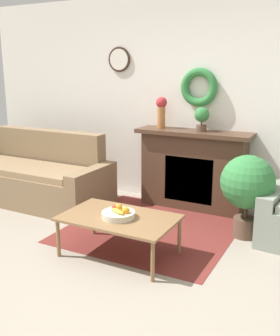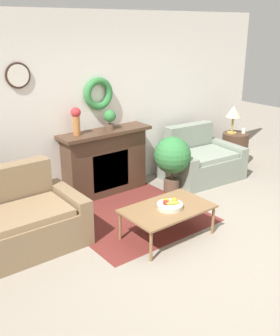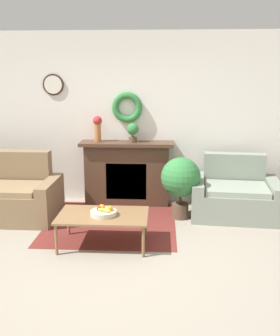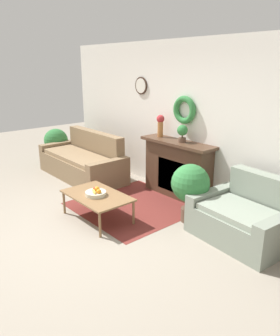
# 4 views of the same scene
# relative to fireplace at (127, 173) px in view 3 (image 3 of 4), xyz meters

# --- Properties ---
(ground_plane) EXTENTS (16.00, 16.00, 0.00)m
(ground_plane) POSITION_rel_fireplace_xyz_m (0.02, -2.23, -0.51)
(ground_plane) COLOR gray
(floor_rug) EXTENTS (1.80, 1.78, 0.01)m
(floor_rug) POSITION_rel_fireplace_xyz_m (-0.15, -0.89, -0.51)
(floor_rug) COLOR maroon
(floor_rug) RESTS_ON ground_plane
(wall_back) EXTENTS (6.80, 0.17, 2.70)m
(wall_back) POSITION_rel_fireplace_xyz_m (0.02, 0.21, 0.84)
(wall_back) COLOR white
(wall_back) RESTS_ON ground_plane
(fireplace) EXTENTS (1.46, 0.41, 1.01)m
(fireplace) POSITION_rel_fireplace_xyz_m (0.00, 0.00, 0.00)
(fireplace) COLOR #4C3323
(fireplace) RESTS_ON ground_plane
(loveseat_right) EXTENTS (1.34, 1.04, 0.87)m
(loveseat_right) POSITION_rel_fireplace_xyz_m (1.64, -0.43, -0.22)
(loveseat_right) COLOR gray
(loveseat_right) RESTS_ON ground_plane
(coffee_table) EXTENTS (1.09, 0.68, 0.40)m
(coffee_table) POSITION_rel_fireplace_xyz_m (-0.15, -1.61, -0.15)
(coffee_table) COLOR olive
(coffee_table) RESTS_ON ground_plane
(fruit_bowl) EXTENTS (0.32, 0.32, 0.12)m
(fruit_bowl) POSITION_rel_fireplace_xyz_m (-0.14, -1.64, -0.07)
(fruit_bowl) COLOR beige
(fruit_bowl) RESTS_ON coffee_table
(vase_on_mantel_left) EXTENTS (0.14, 0.14, 0.40)m
(vase_on_mantel_left) POSITION_rel_fireplace_xyz_m (-0.46, 0.01, 0.74)
(vase_on_mantel_left) COLOR #AD6B38
(vase_on_mantel_left) RESTS_ON fireplace
(potted_plant_on_mantel) EXTENTS (0.18, 0.18, 0.30)m
(potted_plant_on_mantel) POSITION_rel_fireplace_xyz_m (0.10, -0.01, 0.68)
(potted_plant_on_mantel) COLOR brown
(potted_plant_on_mantel) RESTS_ON fireplace
(potted_plant_floor_by_loveseat) EXTENTS (0.57, 0.57, 0.90)m
(potted_plant_floor_by_loveseat) POSITION_rel_fireplace_xyz_m (0.83, -0.62, 0.07)
(potted_plant_floor_by_loveseat) COLOR brown
(potted_plant_floor_by_loveseat) RESTS_ON ground_plane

